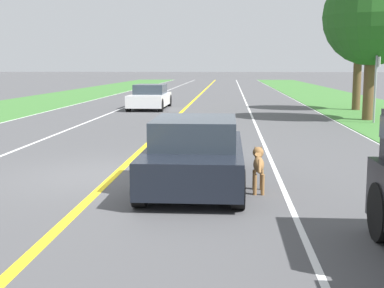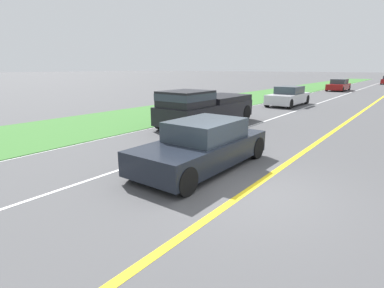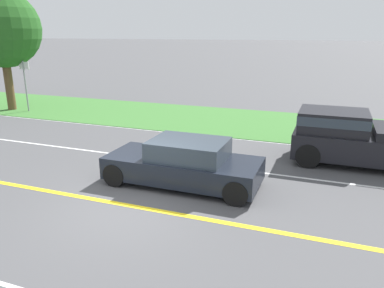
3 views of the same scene
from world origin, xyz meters
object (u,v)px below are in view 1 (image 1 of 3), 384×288
Objects in this scene: roadside_tree_right_far at (359,24)px; street_sign at (376,81)px; ego_car at (196,154)px; oncoming_car at (150,97)px; roadside_tree_right_near at (372,17)px; dog at (259,164)px.

street_sign is (-0.78, -6.64, -2.76)m from roadside_tree_right_far.
ego_car reaches higher than oncoming_car.
roadside_tree_right_near is at bearing 150.90° from oncoming_car.
dog is 0.23× the size of oncoming_car.
dog is (1.21, -0.44, -0.11)m from ego_car.
oncoming_car reaches higher than dog.
dog is 19.94m from oncoming_car.
dog is 0.17× the size of roadside_tree_right_near.
roadside_tree_right_far is at bearing 82.10° from roadside_tree_right_near.
roadside_tree_right_near reaches higher than oncoming_car.
roadside_tree_right_far is 7.23m from street_sign.
roadside_tree_right_far is (0.75, 5.43, 0.10)m from roadside_tree_right_near.
ego_car is at bearing 101.15° from oncoming_car.
oncoming_car is 12.38m from roadside_tree_right_near.
roadside_tree_right_far is (11.07, -0.31, 3.85)m from oncoming_car.
roadside_tree_right_near is (6.59, 13.14, 3.74)m from ego_car.
roadside_tree_right_far is at bearing 68.42° from ego_car.
oncoming_car is 0.73× the size of roadside_tree_right_near.
roadside_tree_right_far is at bearing 83.33° from street_sign.
dog is at bearing 104.31° from oncoming_car.
dog is 15.11m from roadside_tree_right_near.
dog is 0.40× the size of street_sign.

